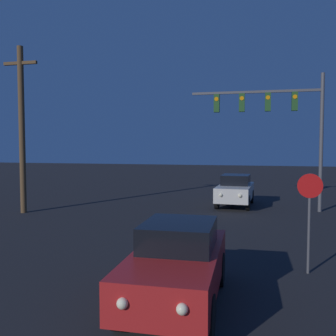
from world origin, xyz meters
name	(u,v)px	position (x,y,z in m)	size (l,w,h in m)	color
car_near	(177,263)	(1.62, 6.81, 0.84)	(1.79, 4.10, 1.64)	#B21E1E
car_far	(235,190)	(2.03, 19.51, 0.84)	(1.89, 4.14, 1.64)	beige
traffic_signal_mast	(278,115)	(4.12, 18.68, 4.67)	(6.34, 0.30, 6.63)	#4C4C51
stop_sign	(310,206)	(4.43, 9.31, 1.70)	(0.61, 0.07, 2.51)	#4C4C51
utility_pole	(22,127)	(-7.65, 15.12, 4.06)	(1.70, 0.28, 7.80)	brown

